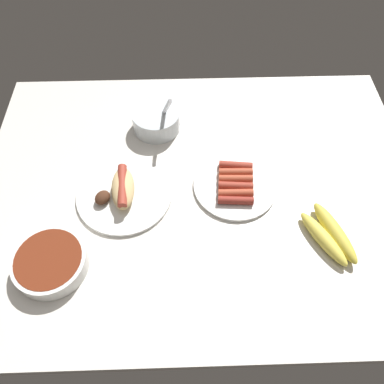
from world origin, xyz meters
TOP-DOWN VIEW (x-y plane):
  - ground_plane at (0.00, 0.00)cm, footprint 120.00×90.00cm
  - plate_sausages at (9.46, -0.15)cm, footprint 22.64×22.64cm
  - bowl_chili at (-35.96, -21.94)cm, footprint 17.25×17.25cm
  - plate_hotdog_assembled at (-20.58, -2.06)cm, footprint 25.54×25.54cm
  - banana_bunch at (31.08, -16.53)cm, footprint 13.47×18.82cm
  - bowl_coleslaw at (-12.21, 22.76)cm, footprint 14.31×14.31cm

SIDE VIEW (x-z plane):
  - ground_plane at x=0.00cm, z-range -3.00..0.00cm
  - plate_sausages at x=9.46cm, z-range -0.55..2.56cm
  - plate_hotdog_assembled at x=-20.58cm, z-range -1.13..4.48cm
  - banana_bunch at x=31.08cm, z-range -0.12..3.81cm
  - bowl_chili at x=-35.96cm, z-range 0.23..4.55cm
  - bowl_coleslaw at x=-12.21cm, z-range -4.59..11.47cm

